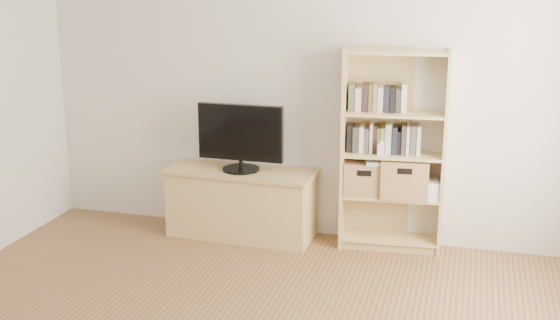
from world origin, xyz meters
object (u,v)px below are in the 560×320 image
at_px(tv_stand, 242,204).
at_px(laptop, 386,161).
at_px(basket_left, 365,177).
at_px(baby_monitor, 381,150).
at_px(bookshelf, 393,151).
at_px(basket_right, 404,177).
at_px(television, 241,137).

bearing_deg(tv_stand, laptop, 5.58).
bearing_deg(basket_left, baby_monitor, -36.40).
bearing_deg(laptop, tv_stand, 169.28).
bearing_deg(basket_left, bookshelf, -1.05).
height_order(tv_stand, laptop, laptop).
bearing_deg(baby_monitor, basket_right, 27.10).
relative_size(television, basket_left, 2.23).
xyz_separation_m(tv_stand, baby_monitor, (1.14, -0.01, 0.55)).
xyz_separation_m(basket_left, laptop, (0.16, 0.01, 0.14)).
relative_size(television, basket_right, 1.95).
xyz_separation_m(tv_stand, basket_left, (1.01, 0.06, 0.30)).
distance_m(tv_stand, television, 0.58).
height_order(basket_right, laptop, basket_right).
bearing_deg(bookshelf, baby_monitor, -135.00).
xyz_separation_m(television, baby_monitor, (1.14, -0.01, -0.02)).
bearing_deg(television, tv_stand, -179.46).
height_order(tv_stand, basket_left, basket_left).
xyz_separation_m(bookshelf, basket_left, (-0.21, -0.02, -0.22)).
bearing_deg(laptop, bookshelf, -0.44).
bearing_deg(laptop, television, 169.28).
distance_m(basket_left, laptop, 0.22).
bearing_deg(bookshelf, tv_stand, 178.78).
bearing_deg(basket_left, tv_stand, 176.03).
height_order(television, basket_left, television).
height_order(television, baby_monitor, television).
bearing_deg(baby_monitor, bookshelf, 47.76).
bearing_deg(television, basket_left, 3.85).
relative_size(tv_stand, laptop, 3.62).
xyz_separation_m(tv_stand, laptop, (1.18, 0.07, 0.44)).
bearing_deg(baby_monitor, laptop, 66.46).
xyz_separation_m(bookshelf, laptop, (-0.05, -0.01, -0.08)).
bearing_deg(basket_left, laptop, -3.27).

